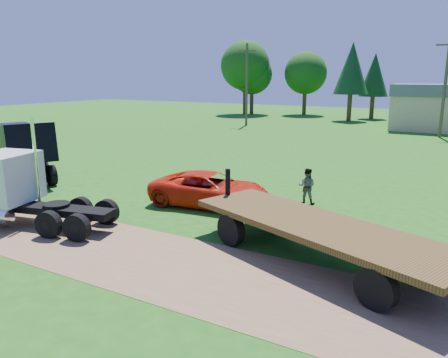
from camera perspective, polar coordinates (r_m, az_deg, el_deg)
The scene contains 10 objects.
ground at distance 14.09m, azimuth -11.05°, elevation -9.94°, with size 140.00×140.00×0.00m, color #1B5612.
dirt_track at distance 14.08m, azimuth -11.05°, elevation -9.92°, with size 120.00×4.20×0.01m, color brown.
white_semi_tractor at distance 18.36m, azimuth -26.31°, elevation -1.10°, with size 6.80×3.52×4.01m.
black_dump_truck at distance 26.04m, azimuth -25.50°, elevation 3.89°, with size 7.69×4.91×3.32m.
orange_pickup at distance 18.86m, azimuth -1.82°, elevation -1.36°, with size 2.42×5.24×1.46m, color red.
flatbed_trailer at distance 13.46m, azimuth 12.13°, elevation -6.80°, with size 8.93×5.43×2.20m.
spectator_b at distance 19.44m, azimuth 10.75°, elevation -0.93°, with size 0.78×0.61×1.60m, color #999999.
tan_shed at distance 50.01m, azimuth 24.68°, elevation 8.58°, with size 6.20×5.40×4.70m.
utility_poles at distance 44.79m, azimuth 26.91°, elevation 10.89°, with size 42.20×0.28×9.00m.
tree_row at distance 59.42m, azimuth 25.48°, elevation 13.18°, with size 53.78×12.09×11.52m.
Camera 1 is at (8.60, -9.70, 5.50)m, focal length 35.00 mm.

